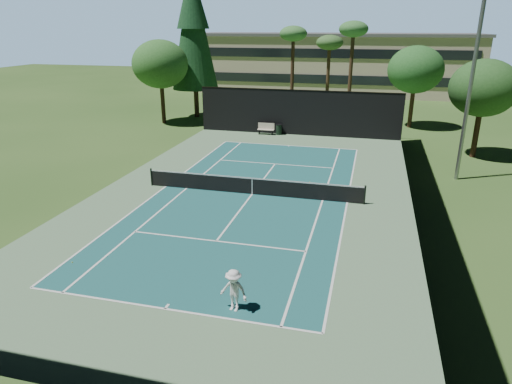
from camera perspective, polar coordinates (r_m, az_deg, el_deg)
ground at (r=26.68m, az=-0.49°, el=-0.30°), size 160.00×160.00×0.00m
apron_slab at (r=26.68m, az=-0.49°, el=-0.29°), size 18.00×32.00×0.01m
court_surface at (r=26.67m, az=-0.49°, el=-0.27°), size 10.97×23.77×0.01m
court_lines at (r=26.67m, az=-0.49°, el=-0.26°), size 11.07×23.87×0.01m
tennis_net at (r=26.49m, az=-0.49°, el=0.83°), size 12.90×0.10×1.10m
fence at (r=26.11m, az=-0.46°, el=3.88°), size 18.04×32.05×4.03m
player at (r=15.94m, az=-2.81°, el=-12.20°), size 1.11×0.77×1.56m
tennis_ball_a at (r=20.65m, az=-21.98°, el=-8.15°), size 0.06×0.06×0.06m
tennis_ball_b at (r=27.39m, az=-2.22°, el=0.30°), size 0.06×0.06×0.06m
tennis_ball_c at (r=28.91m, az=6.74°, el=1.26°), size 0.06×0.06×0.06m
tennis_ball_d at (r=30.92m, az=-11.47°, el=2.25°), size 0.07×0.07×0.07m
park_bench at (r=41.67m, az=1.26°, el=7.96°), size 1.50×0.45×1.02m
trash_bin at (r=41.60m, az=2.87°, el=7.82°), size 0.56×0.56×0.95m
pine_tree at (r=49.71m, az=-7.89°, el=20.20°), size 4.80×4.80×15.00m
palm_a at (r=48.92m, az=4.68°, el=18.72°), size 2.80×2.80×9.32m
palm_b at (r=50.45m, az=9.18°, el=17.64°), size 2.80×2.80×8.42m
palm_c at (r=47.24m, az=12.06°, el=18.83°), size 2.80×2.80×9.77m
decid_tree_a at (r=46.48m, az=19.33°, el=14.22°), size 5.12×5.12×7.62m
decid_tree_b at (r=37.20m, az=26.58°, el=11.52°), size 4.80×4.80×7.14m
decid_tree_c at (r=46.99m, az=-11.88°, el=15.36°), size 5.44×5.44×8.09m
campus_building at (r=70.63m, az=9.45°, el=15.68°), size 40.50×12.50×8.30m
light_pole at (r=30.82m, az=25.41°, el=12.94°), size 0.90×0.25×12.22m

